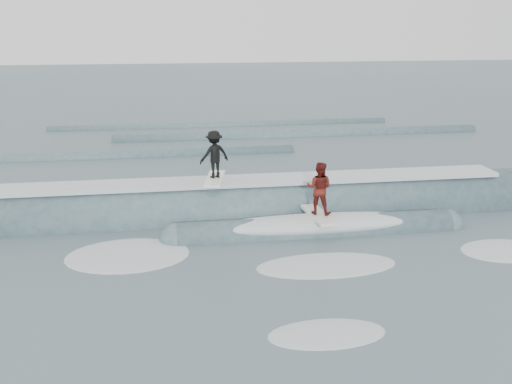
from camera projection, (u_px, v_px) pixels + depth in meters
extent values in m
plane|color=#384E52|center=(274.00, 262.00, 16.24)|extent=(160.00, 160.00, 0.00)
cylinder|color=#36515B|center=(252.00, 213.00, 20.35)|extent=(19.98, 2.31, 2.31)
sphere|color=#36515B|center=(509.00, 201.00, 21.81)|extent=(2.31, 2.31, 2.31)
cylinder|color=#36515B|center=(316.00, 232.00, 18.53)|extent=(9.00, 1.11, 1.11)
sphere|color=#36515B|center=(177.00, 240.00, 17.87)|extent=(1.11, 1.11, 1.11)
sphere|color=#36515B|center=(446.00, 225.00, 19.19)|extent=(1.11, 1.11, 1.11)
cube|color=silver|center=(252.00, 180.00, 19.99)|extent=(18.00, 1.30, 0.14)
ellipsoid|color=silver|center=(317.00, 224.00, 18.44)|extent=(7.60, 1.30, 0.60)
cube|color=white|center=(215.00, 179.00, 19.77)|extent=(0.91, 2.07, 0.10)
imported|color=black|center=(214.00, 154.00, 19.52)|extent=(1.21, 0.95, 1.64)
cube|color=silver|center=(318.00, 215.00, 18.36)|extent=(0.75, 2.05, 0.10)
imported|color=#53140F|center=(319.00, 188.00, 18.10)|extent=(1.03, 0.95, 1.70)
ellipsoid|color=silver|center=(128.00, 255.00, 16.74)|extent=(3.65, 2.49, 0.10)
ellipsoid|color=silver|center=(327.00, 265.00, 16.03)|extent=(3.29, 2.24, 0.10)
ellipsoid|color=silver|center=(504.00, 251.00, 17.06)|extent=(2.35, 1.60, 0.10)
ellipsoid|color=silver|center=(327.00, 334.00, 12.53)|extent=(2.33, 1.59, 0.10)
cylinder|color=#36515B|center=(77.00, 159.00, 28.41)|extent=(22.00, 0.70, 0.70)
cylinder|color=#36515B|center=(301.00, 136.00, 34.00)|extent=(22.00, 0.80, 0.80)
cylinder|color=#36515B|center=(223.00, 126.00, 37.16)|extent=(22.00, 0.60, 0.60)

